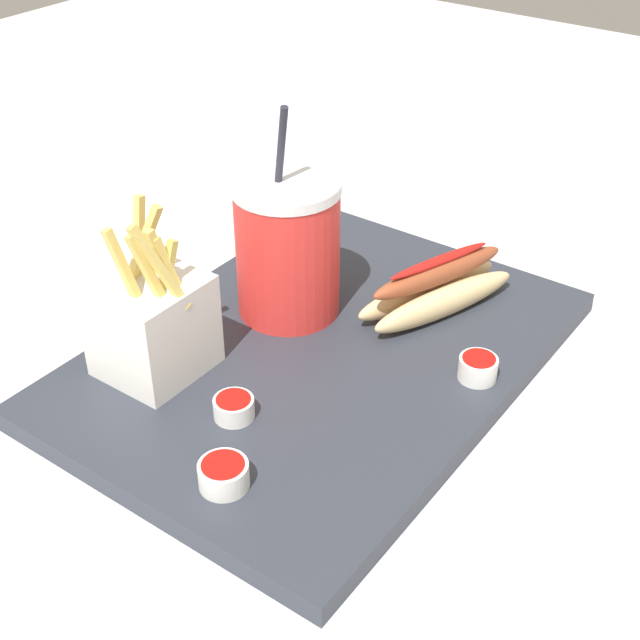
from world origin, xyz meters
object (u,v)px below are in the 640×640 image
object	(u,v)px
ketchup_cup_1	(224,474)
ketchup_cup_3	(229,405)
fries_basket	(152,323)
ketchup_cup_2	(478,367)
hot_dog_1	(437,289)
soda_cup	(288,247)

from	to	relation	value
ketchup_cup_1	ketchup_cup_3	xyz separation A→B (m)	(-0.07, -0.05, -0.00)
fries_basket	ketchup_cup_1	xyz separation A→B (m)	(0.08, 0.15, -0.04)
ketchup_cup_1	ketchup_cup_2	size ratio (longest dim) A/B	1.13
hot_dog_1	fries_basket	bearing A→B (deg)	-33.98
soda_cup	hot_dog_1	world-z (taller)	soda_cup
fries_basket	ketchup_cup_1	world-z (taller)	fries_basket
ketchup_cup_1	ketchup_cup_2	xyz separation A→B (m)	(-0.23, 0.09, 0.00)
soda_cup	fries_basket	distance (m)	0.15
ketchup_cup_3	fries_basket	bearing A→B (deg)	-96.96
hot_dog_1	ketchup_cup_2	world-z (taller)	hot_dog_1
soda_cup	ketchup_cup_3	size ratio (longest dim) A/B	6.17
ketchup_cup_3	ketchup_cup_1	bearing A→B (deg)	37.83
fries_basket	hot_dog_1	bearing A→B (deg)	146.02
ketchup_cup_3	ketchup_cup_2	bearing A→B (deg)	138.88
hot_dog_1	ketchup_cup_1	size ratio (longest dim) A/B	4.58
fries_basket	ketchup_cup_1	size ratio (longest dim) A/B	4.08
soda_cup	hot_dog_1	xyz separation A→B (m)	(-0.08, 0.12, -0.05)
soda_cup	ketchup_cup_1	size ratio (longest dim) A/B	5.44
hot_dog_1	ketchup_cup_2	distance (m)	0.11
soda_cup	hot_dog_1	bearing A→B (deg)	125.88
hot_dog_1	ketchup_cup_2	bearing A→B (deg)	48.39
fries_basket	ketchup_cup_1	distance (m)	0.17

